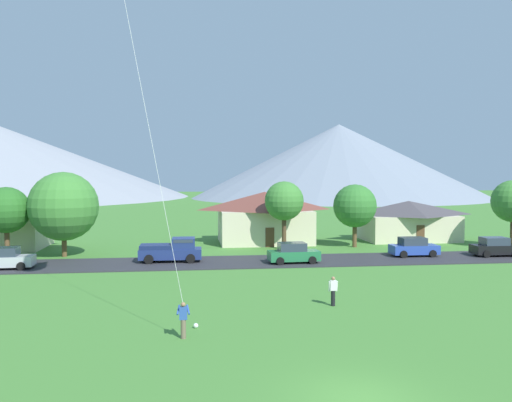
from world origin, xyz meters
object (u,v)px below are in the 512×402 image
object	(u,v)px
house_right_center	(0,223)
parked_car_blue_mid_east	(414,247)
tree_near_left	(64,206)
soccer_ball	(196,326)
pickup_truck_navy_west_side	(172,250)
watcher_person	(333,290)
parked_car_green_west_end	(293,253)
tree_center	(6,210)
tree_near_right	(355,206)
house_leftmost	(408,220)
parked_car_black_east_end	(495,247)
parked_car_silver_mid_west	(5,259)
tree_right_of_center	(284,201)
house_left_center	(265,216)

from	to	relation	value
house_right_center	parked_car_blue_mid_east	distance (m)	40.19
tree_near_left	soccer_ball	xyz separation A→B (m)	(11.41, -23.86, -4.42)
tree_near_left	pickup_truck_navy_west_side	world-z (taller)	tree_near_left
parked_car_blue_mid_east	watcher_person	size ratio (longest dim) A/B	2.51
parked_car_green_west_end	tree_center	bearing A→B (deg)	165.67
tree_near_right	parked_car_blue_mid_east	distance (m)	8.27
tree_near_right	parked_car_green_west_end	world-z (taller)	tree_near_right
house_leftmost	parked_car_green_west_end	xyz separation A→B (m)	(-15.82, -13.65, -1.42)
parked_car_black_east_end	pickup_truck_navy_west_side	distance (m)	28.77
tree_near_right	parked_car_silver_mid_west	distance (m)	32.39
tree_right_of_center	parked_car_black_east_end	distance (m)	19.71
house_right_center	pickup_truck_navy_west_side	distance (m)	20.45
parked_car_green_west_end	soccer_ball	world-z (taller)	parked_car_green_west_end
tree_near_left	house_left_center	bearing A→B (deg)	21.35
soccer_ball	tree_right_of_center	bearing A→B (deg)	70.74
soccer_ball	house_right_center	bearing A→B (deg)	122.15
house_left_center	watcher_person	size ratio (longest dim) A/B	6.23
watcher_person	tree_right_of_center	bearing A→B (deg)	86.85
tree_center	parked_car_green_west_end	world-z (taller)	tree_center
tree_near_left	tree_center	xyz separation A→B (m)	(-4.91, 0.04, -0.31)
tree_center	tree_near_right	xyz separation A→B (m)	(32.76, 2.70, -0.05)
tree_center	parked_car_black_east_end	bearing A→B (deg)	-6.55
tree_center	soccer_ball	size ratio (longest dim) A/B	26.28
tree_center	watcher_person	world-z (taller)	tree_center
tree_right_of_center	pickup_truck_navy_west_side	xyz separation A→B (m)	(-10.72, -6.34, -3.70)
house_leftmost	tree_near_right	distance (m)	9.20
parked_car_blue_mid_east	pickup_truck_navy_west_side	xyz separation A→B (m)	(-21.44, -0.28, 0.19)
house_leftmost	house_right_center	bearing A→B (deg)	-178.68
tree_near_left	parked_car_green_west_end	world-z (taller)	tree_near_left
soccer_ball	tree_near_left	bearing A→B (deg)	115.56
house_left_center	parked_car_green_west_end	bearing A→B (deg)	-88.20
house_right_center	parked_car_green_west_end	distance (m)	30.17
house_left_center	tree_center	xyz separation A→B (m)	(-24.20, -7.51, 1.39)
tree_near_left	pickup_truck_navy_west_side	distance (m)	11.21
house_right_center	parked_car_silver_mid_west	size ratio (longest dim) A/B	2.19
tree_near_left	soccer_ball	bearing A→B (deg)	-64.44
house_leftmost	watcher_person	distance (m)	32.31
parked_car_silver_mid_west	house_leftmost	bearing A→B (deg)	19.38
house_leftmost	house_right_center	size ratio (longest dim) A/B	1.15
tree_right_of_center	watcher_person	xyz separation A→B (m)	(-1.23, -22.42, -3.89)
tree_center	pickup_truck_navy_west_side	distance (m)	15.60
tree_near_left	watcher_person	size ratio (longest dim) A/B	4.56
tree_near_right	parked_car_black_east_end	distance (m)	13.52
pickup_truck_navy_west_side	tree_right_of_center	bearing A→B (deg)	30.62
parked_car_green_west_end	pickup_truck_navy_west_side	xyz separation A→B (m)	(-10.01, 1.89, 0.19)
house_right_center	tree_right_of_center	distance (m)	28.48
house_left_center	pickup_truck_navy_west_side	bearing A→B (deg)	-128.81
parked_car_green_west_end	parked_car_silver_mid_west	world-z (taller)	same
parked_car_black_east_end	watcher_person	bearing A→B (deg)	-141.20
parked_car_blue_mid_east	parked_car_silver_mid_west	bearing A→B (deg)	-176.47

